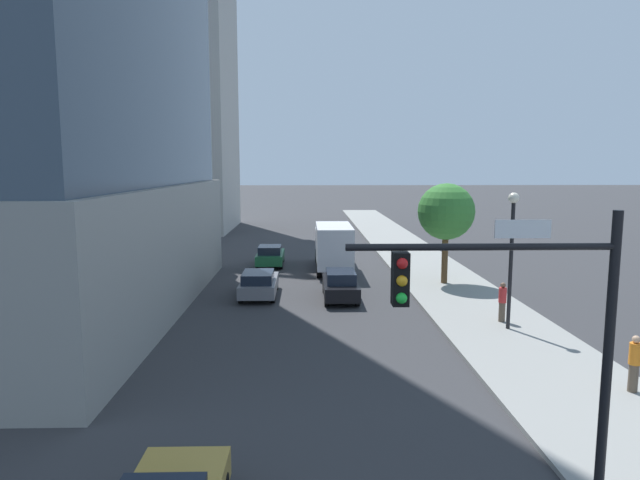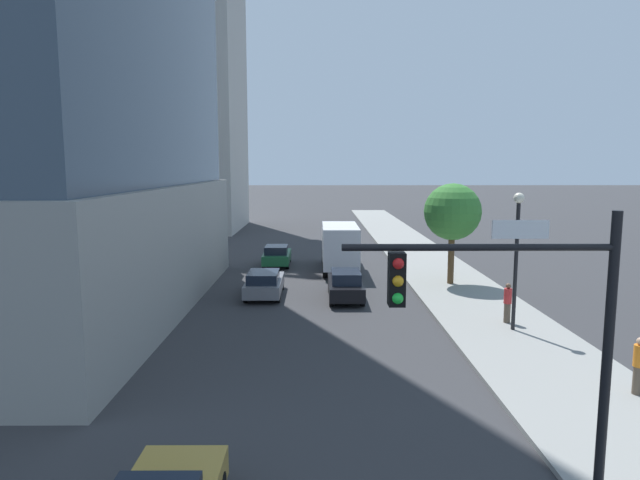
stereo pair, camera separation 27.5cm
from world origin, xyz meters
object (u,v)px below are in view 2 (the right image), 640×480
object	(u,v)px
traffic_light_pole	(516,309)
street_lamp	(517,241)
construction_building	(174,53)
pedestrian_red_shirt	(508,302)
pedestrian_orange_shirt	(639,365)
car_black	(346,285)
car_gray	(264,283)
box_truck	(339,245)
street_tree	(452,212)
car_green	(277,255)

from	to	relation	value
traffic_light_pole	street_lamp	distance (m)	12.59
construction_building	pedestrian_red_shirt	distance (m)	48.33
pedestrian_orange_shirt	construction_building	bearing A→B (deg)	118.73
construction_building	pedestrian_red_shirt	xyz separation A→B (m)	(23.76, -38.05, -17.98)
car_black	construction_building	bearing A→B (deg)	117.03
construction_building	traffic_light_pole	distance (m)	56.47
car_black	car_gray	bearing A→B (deg)	171.29
car_gray	pedestrian_orange_shirt	size ratio (longest dim) A/B	2.50
street_lamp	box_truck	world-z (taller)	street_lamp
construction_building	car_gray	size ratio (longest dim) A/B	10.21
box_truck	pedestrian_red_shirt	xyz separation A→B (m)	(6.84, -12.84, -0.72)
street_lamp	box_truck	distance (m)	15.58
street_tree	pedestrian_orange_shirt	size ratio (longest dim) A/B	3.33
street_lamp	box_truck	bearing A→B (deg)	115.86
construction_building	traffic_light_pole	world-z (taller)	construction_building
street_tree	pedestrian_orange_shirt	world-z (taller)	street_tree
car_gray	pedestrian_orange_shirt	xyz separation A→B (m)	(12.46, -13.19, 0.32)
street_tree	pedestrian_orange_shirt	distance (m)	16.22
street_tree	traffic_light_pole	bearing A→B (deg)	-100.48
street_tree	car_gray	size ratio (longest dim) A/B	1.33
street_tree	pedestrian_orange_shirt	bearing A→B (deg)	-83.43
car_green	pedestrian_red_shirt	bearing A→B (deg)	-53.08
traffic_light_pole	construction_building	bearing A→B (deg)	110.80
traffic_light_pole	pedestrian_orange_shirt	size ratio (longest dim) A/B	3.39
street_lamp	pedestrian_orange_shirt	xyz separation A→B (m)	(1.40, -6.60, -2.86)
traffic_light_pole	pedestrian_red_shirt	xyz separation A→B (m)	(4.41, 12.87, -3.11)
box_truck	pedestrian_orange_shirt	xyz separation A→B (m)	(8.13, -20.48, -0.72)
street_tree	car_green	distance (m)	13.10
car_gray	pedestrian_red_shirt	distance (m)	12.47
traffic_light_pole	box_truck	size ratio (longest dim) A/B	0.76
construction_building	car_green	distance (m)	32.12
construction_building	car_black	distance (m)	41.47
street_lamp	pedestrian_orange_shirt	world-z (taller)	street_lamp
pedestrian_orange_shirt	car_green	bearing A→B (deg)	118.97
construction_building	street_tree	world-z (taller)	construction_building
traffic_light_pole	pedestrian_orange_shirt	distance (m)	8.34
car_green	car_black	world-z (taller)	car_black
car_gray	pedestrian_red_shirt	bearing A→B (deg)	-26.40
street_lamp	car_black	size ratio (longest dim) A/B	1.30
car_green	pedestrian_red_shirt	xyz separation A→B (m)	(11.17, -14.87, 0.33)
car_green	street_lamp	bearing A→B (deg)	-55.19
traffic_light_pole	car_green	xyz separation A→B (m)	(-6.76, 27.74, -3.44)
traffic_light_pole	box_truck	distance (m)	25.94
car_gray	car_green	world-z (taller)	car_green
car_gray	pedestrian_red_shirt	size ratio (longest dim) A/B	2.50
box_truck	car_gray	bearing A→B (deg)	-120.71
street_tree	car_black	size ratio (longest dim) A/B	1.32
construction_building	car_gray	xyz separation A→B (m)	(12.59, -32.51, -18.31)
street_lamp	car_green	xyz separation A→B (m)	(-11.06, 15.91, -3.20)
pedestrian_red_shirt	car_green	bearing A→B (deg)	126.92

